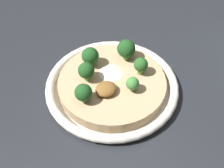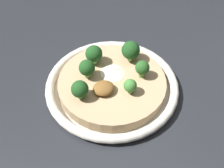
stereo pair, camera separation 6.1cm
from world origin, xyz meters
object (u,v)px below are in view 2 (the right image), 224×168
object	(u,v)px
broccoli_front	(130,86)
risotto_bowl	(112,85)
broccoli_left	(87,68)
broccoli_front_right	(142,68)
broccoli_back_right	(131,51)
broccoli_back	(94,54)
broccoli_front_left	(80,89)

from	to	relation	value
broccoli_front	risotto_bowl	bearing A→B (deg)	113.62
broccoli_left	broccoli_front_right	xyz separation A→B (m)	(0.11, -0.04, -0.00)
broccoli_back_right	broccoli_front	bearing A→B (deg)	-115.79
broccoli_left	broccoli_front_right	size ratio (longest dim) A/B	1.07
broccoli_front_right	broccoli_left	bearing A→B (deg)	157.92
broccoli_back_right	broccoli_back	size ratio (longest dim) A/B	1.09
risotto_bowl	broccoli_front_right	bearing A→B (deg)	-12.30
broccoli_front_left	broccoli_left	bearing A→B (deg)	56.73
broccoli_left	broccoli_front_left	world-z (taller)	broccoli_left
risotto_bowl	broccoli_front_left	bearing A→B (deg)	-166.07
risotto_bowl	broccoli_front_right	size ratio (longest dim) A/B	7.05
broccoli_back	broccoli_front_right	world-z (taller)	broccoli_back
broccoli_front	broccoli_left	bearing A→B (deg)	130.35
risotto_bowl	broccoli_front	xyz separation A→B (m)	(0.02, -0.05, 0.04)
broccoli_front	broccoli_back	world-z (taller)	broccoli_back
broccoli_front	broccoli_left	size ratio (longest dim) A/B	0.79
broccoli_front_right	broccoli_back	bearing A→B (deg)	134.95
broccoli_back	broccoli_front_left	distance (m)	0.11
broccoli_left	broccoli_back	size ratio (longest dim) A/B	0.97
broccoli_front	broccoli_front_right	size ratio (longest dim) A/B	0.85
broccoli_back_right	broccoli_front_left	world-z (taller)	broccoli_back_right
broccoli_back	broccoli_left	bearing A→B (deg)	-128.92
risotto_bowl	broccoli_front_right	world-z (taller)	broccoli_front_right
broccoli_left	broccoli_front_right	world-z (taller)	broccoli_left
broccoli_back_right	broccoli_back	world-z (taller)	broccoli_back_right
risotto_bowl	broccoli_left	world-z (taller)	broccoli_left
broccoli_left	broccoli_front_left	xyz separation A→B (m)	(-0.03, -0.05, -0.00)
broccoli_back_right	broccoli_back	bearing A→B (deg)	163.65
broccoli_front_right	broccoli_front	bearing A→B (deg)	-143.14
broccoli_back_right	risotto_bowl	bearing A→B (deg)	-146.07
broccoli_back_right	broccoli_front_left	size ratio (longest dim) A/B	1.18
broccoli_front	broccoli_front_right	bearing A→B (deg)	36.86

